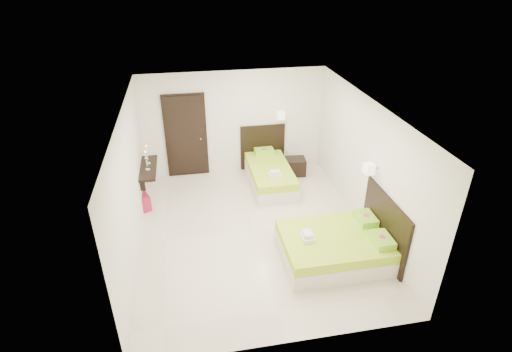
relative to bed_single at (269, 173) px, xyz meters
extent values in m
plane|color=beige|center=(-0.72, -1.87, -0.29)|extent=(5.50, 5.50, 0.00)
cube|color=beige|center=(0.00, -0.08, -0.13)|extent=(0.96, 1.91, 0.31)
cube|color=#96C71F|center=(0.00, -0.08, 0.11)|extent=(0.95, 1.89, 0.19)
cube|color=black|center=(0.00, 0.85, 0.31)|extent=(1.15, 0.05, 1.20)
cube|color=#95DA28|center=(0.00, 0.64, 0.28)|extent=(0.48, 0.33, 0.13)
cylinder|color=#D23172|center=(0.00, 0.64, 0.35)|extent=(0.11, 0.11, 0.00)
cube|color=silver|center=(0.00, -0.61, 0.25)|extent=(0.29, 0.21, 0.08)
cube|color=silver|center=(0.00, -0.61, 0.32)|extent=(0.22, 0.16, 0.08)
cube|color=beige|center=(0.42, 0.70, 1.20)|extent=(0.17, 0.17, 0.19)
cylinder|color=#2D2116|center=(0.42, 0.78, 1.20)|extent=(0.03, 0.16, 0.03)
cube|color=beige|center=(0.57, -2.97, -0.13)|extent=(1.91, 1.44, 0.31)
cube|color=#96C71F|center=(0.57, -2.97, 0.11)|extent=(1.90, 1.42, 0.19)
cube|color=black|center=(1.50, -2.97, 0.31)|extent=(0.05, 1.63, 1.20)
cube|color=#95DA28|center=(1.29, -3.30, 0.28)|extent=(0.33, 0.48, 0.13)
cylinder|color=#D23172|center=(1.29, -3.30, 0.35)|extent=(0.11, 0.11, 0.00)
cube|color=#95DA28|center=(1.29, -2.63, 0.28)|extent=(0.33, 0.48, 0.13)
cylinder|color=#D23172|center=(1.29, -2.63, 0.35)|extent=(0.11, 0.11, 0.00)
cube|color=silver|center=(0.04, -2.97, 0.25)|extent=(0.21, 0.29, 0.08)
cube|color=silver|center=(0.04, -2.97, 0.33)|extent=(0.16, 0.22, 0.08)
cube|color=beige|center=(1.35, -2.36, 1.20)|extent=(0.17, 0.17, 0.19)
cylinder|color=#2D2116|center=(1.43, -2.36, 1.20)|extent=(0.16, 0.03, 0.03)
cube|color=black|center=(0.76, 0.35, -0.07)|extent=(0.53, 0.48, 0.43)
cube|color=maroon|center=(-3.02, -0.66, -0.11)|extent=(0.46, 0.46, 0.35)
cube|color=black|center=(-1.92, 0.84, 0.76)|extent=(1.02, 0.06, 2.14)
cube|color=black|center=(-1.92, 0.80, 0.76)|extent=(0.88, 0.04, 2.06)
cylinder|color=silver|center=(-1.57, 0.77, 0.71)|extent=(0.03, 0.10, 0.03)
cube|color=black|center=(-2.80, -0.27, 0.53)|extent=(0.35, 1.20, 0.06)
cube|color=black|center=(-2.91, -0.72, 0.38)|extent=(0.10, 0.04, 0.30)
cube|color=black|center=(-2.91, 0.18, 0.38)|extent=(0.10, 0.04, 0.30)
cylinder|color=silver|center=(-2.80, -0.42, 0.57)|extent=(0.10, 0.10, 0.02)
cylinder|color=silver|center=(-2.80, -0.42, 0.69)|extent=(0.02, 0.02, 0.22)
cone|color=silver|center=(-2.80, -0.42, 0.82)|extent=(0.07, 0.07, 0.04)
cylinder|color=white|center=(-2.80, -0.42, 0.92)|extent=(0.02, 0.02, 0.15)
sphere|color=#FFB23F|center=(-2.80, -0.42, 1.00)|extent=(0.02, 0.02, 0.02)
cylinder|color=silver|center=(-2.80, -0.12, 0.57)|extent=(0.10, 0.10, 0.02)
cylinder|color=silver|center=(-2.80, -0.12, 0.69)|extent=(0.02, 0.02, 0.22)
cone|color=silver|center=(-2.80, -0.12, 0.82)|extent=(0.07, 0.07, 0.04)
cylinder|color=white|center=(-2.80, -0.12, 0.92)|extent=(0.02, 0.02, 0.15)
sphere|color=#FFB23F|center=(-2.80, -0.12, 1.00)|extent=(0.02, 0.02, 0.02)
camera|label=1|loc=(-1.88, -8.37, 4.58)|focal=28.00mm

